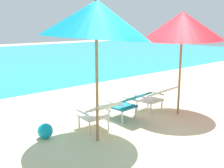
% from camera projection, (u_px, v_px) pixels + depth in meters
% --- Properties ---
extents(ground_plane, '(40.00, 40.00, 0.00)m').
position_uv_depth(ground_plane, '(41.00, 89.00, 9.20)').
color(ground_plane, beige).
extents(lounge_chair_left, '(0.62, 0.92, 0.68)m').
position_uv_depth(lounge_chair_left, '(98.00, 112.00, 5.50)').
color(lounge_chair_left, silver).
rests_on(lounge_chair_left, ground_plane).
extents(lounge_chair_center, '(0.60, 0.91, 0.68)m').
position_uv_depth(lounge_chair_center, '(128.00, 103.00, 6.15)').
color(lounge_chair_center, teal).
rests_on(lounge_chair_center, ground_plane).
extents(lounge_chair_right, '(0.60, 0.91, 0.68)m').
position_uv_depth(lounge_chair_right, '(156.00, 96.00, 6.68)').
color(lounge_chair_right, silver).
rests_on(lounge_chair_right, ground_plane).
extents(beach_umbrella_left, '(2.25, 2.22, 2.56)m').
position_uv_depth(beach_umbrella_left, '(96.00, 19.00, 4.68)').
color(beach_umbrella_left, olive).
rests_on(beach_umbrella_left, ground_plane).
extents(beach_umbrella_right, '(2.23, 2.22, 2.39)m').
position_uv_depth(beach_umbrella_right, '(182.00, 26.00, 6.23)').
color(beach_umbrella_right, olive).
rests_on(beach_umbrella_right, ground_plane).
extents(beach_ball, '(0.29, 0.29, 0.29)m').
position_uv_depth(beach_ball, '(45.00, 131.00, 5.23)').
color(beach_ball, '#0A93AD').
rests_on(beach_ball, ground_plane).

